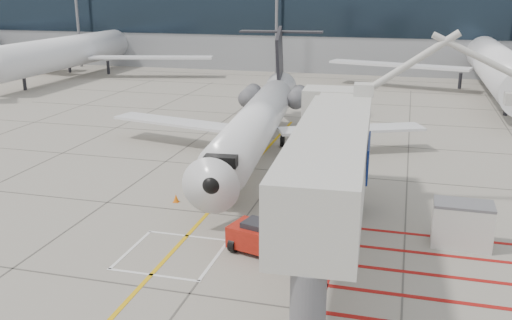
# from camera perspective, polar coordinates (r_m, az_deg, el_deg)

# --- Properties ---
(ground_plane) EXTENTS (260.00, 260.00, 0.00)m
(ground_plane) POSITION_cam_1_polar(r_m,az_deg,el_deg) (26.19, -3.44, -8.95)
(ground_plane) COLOR gray
(ground_plane) RESTS_ON ground
(regional_jet) EXTENTS (26.87, 32.53, 7.96)m
(regional_jet) POSITION_cam_1_polar(r_m,az_deg,el_deg) (36.90, -0.52, 5.28)
(regional_jet) COLOR white
(regional_jet) RESTS_ON ground_plane
(jet_bridge) EXTENTS (10.37, 20.24, 7.91)m
(jet_bridge) POSITION_cam_1_polar(r_m,az_deg,el_deg) (23.74, 7.36, -1.53)
(jet_bridge) COLOR beige
(jet_bridge) RESTS_ON ground_plane
(pushback_tug) EXTENTS (2.94, 2.26, 1.52)m
(pushback_tug) POSITION_cam_1_polar(r_m,az_deg,el_deg) (25.68, 0.35, -7.59)
(pushback_tug) COLOR #A91B10
(pushback_tug) RESTS_ON ground_plane
(baggage_cart) EXTENTS (2.08, 1.64, 1.15)m
(baggage_cart) POSITION_cam_1_polar(r_m,az_deg,el_deg) (28.31, 5.02, -5.66)
(baggage_cart) COLOR #525256
(baggage_cart) RESTS_ON ground_plane
(ground_power_unit) EXTENTS (2.64, 1.57, 2.07)m
(ground_power_unit) POSITION_cam_1_polar(r_m,az_deg,el_deg) (27.80, 19.91, -6.07)
(ground_power_unit) COLOR silver
(ground_power_unit) RESTS_ON ground_plane
(cone_nose) EXTENTS (0.32, 0.32, 0.45)m
(cone_nose) POSITION_cam_1_polar(r_m,az_deg,el_deg) (31.88, -8.00, -3.81)
(cone_nose) COLOR orange
(cone_nose) RESTS_ON ground_plane
(cone_side) EXTENTS (0.32, 0.32, 0.45)m
(cone_side) POSITION_cam_1_polar(r_m,az_deg,el_deg) (31.34, -2.78, -4.02)
(cone_side) COLOR orange
(cone_side) RESTS_ON ground_plane
(terminal_building) EXTENTS (180.00, 28.00, 14.00)m
(terminal_building) POSITION_cam_1_polar(r_m,az_deg,el_deg) (92.46, 16.94, 13.45)
(terminal_building) COLOR gray
(terminal_building) RESTS_ON ground_plane
(terminal_glass_band) EXTENTS (180.00, 0.10, 6.00)m
(terminal_glass_band) POSITION_cam_1_polar(r_m,az_deg,el_deg) (78.39, 17.24, 13.67)
(terminal_glass_band) COLOR black
(terminal_glass_band) RESTS_ON ground_plane
(bg_aircraft_b) EXTENTS (35.97, 39.97, 11.99)m
(bg_aircraft_b) POSITION_cam_1_polar(r_m,az_deg,el_deg) (80.78, -17.43, 12.30)
(bg_aircraft_b) COLOR silver
(bg_aircraft_b) RESTS_ON ground_plane
(bg_aircraft_c) EXTENTS (36.82, 40.91, 12.27)m
(bg_aircraft_c) POSITION_cam_1_polar(r_m,az_deg,el_deg) (69.11, 22.86, 11.23)
(bg_aircraft_c) COLOR silver
(bg_aircraft_c) RESTS_ON ground_plane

